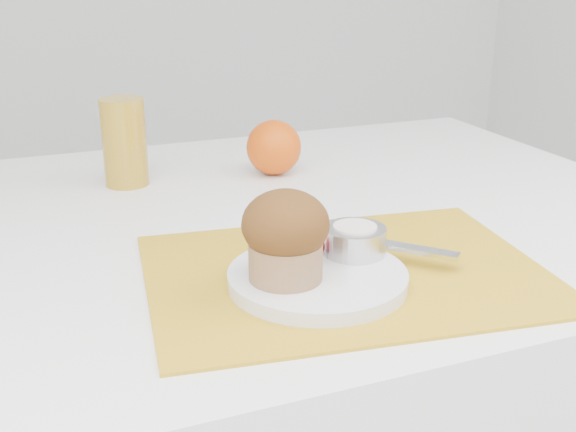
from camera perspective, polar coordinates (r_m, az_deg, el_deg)
name	(u,v)px	position (r m, az deg, el deg)	size (l,w,h in m)	color
placemat	(346,272)	(0.76, 4.57, -4.44)	(0.41, 0.30, 0.00)	gold
plate	(317,278)	(0.73, 2.34, -4.91)	(0.18, 0.18, 0.01)	silver
ramekin	(355,240)	(0.76, 5.28, -1.93)	(0.07, 0.07, 0.03)	#B8B8BC
cream	(355,228)	(0.76, 5.32, -0.95)	(0.05, 0.05, 0.01)	silver
raspberry_near	(308,249)	(0.76, 1.62, -2.59)	(0.02, 0.02, 0.02)	#610209
raspberry_far	(329,244)	(0.77, 3.25, -2.24)	(0.02, 0.02, 0.02)	#4F0203
butter_knife	(366,241)	(0.80, 6.19, -1.97)	(0.20, 0.02, 0.01)	silver
orange	(274,147)	(1.09, -1.13, 5.44)	(0.08, 0.08, 0.08)	#DE5007
juice_glass	(124,142)	(1.06, -12.80, 5.70)	(0.06, 0.06, 0.13)	#B68A22
muffin	(286,235)	(0.69, -0.20, -1.50)	(0.09, 0.09, 0.09)	#9B714B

